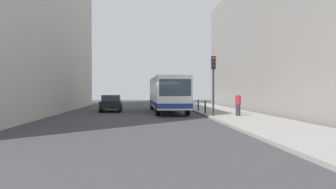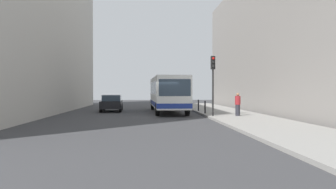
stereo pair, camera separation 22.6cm
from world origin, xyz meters
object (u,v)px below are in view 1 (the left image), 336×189
traffic_light (213,74)px  bus (167,92)px  car_beside_bus (111,103)px  bollard_mid (198,105)px  bollard_near (205,107)px  pedestrian_near_signal (238,104)px

traffic_light → bus: bearing=113.3°
car_beside_bus → bollard_mid: car_beside_bus is taller
bollard_near → bollard_mid: 3.12m
car_beside_bus → pedestrian_near_signal: 12.16m
pedestrian_near_signal → bollard_near: bearing=-50.2°
bollard_mid → pedestrian_near_signal: bearing=-71.3°
bus → pedestrian_near_signal: (4.45, -6.23, -0.79)m
bus → bollard_near: size_ratio=11.66×
car_beside_bus → bollard_mid: (7.57, -2.23, -0.16)m
car_beside_bus → bus: bearing=161.6°
bollard_mid → traffic_light: bearing=-89.0°
bus → traffic_light: (2.71, -6.28, 1.28)m
traffic_light → bollard_mid: 6.01m
car_beside_bus → traffic_light: bearing=132.8°
bollard_near → bollard_mid: bearing=90.0°
bus → traffic_light: size_ratio=2.70×
bus → traffic_light: bearing=111.8°
traffic_light → pedestrian_near_signal: (1.75, 0.05, -2.07)m
car_beside_bus → bollard_near: bearing=142.8°
bollard_near → pedestrian_near_signal: pedestrian_near_signal is taller
traffic_light → bollard_mid: bearing=91.0°
bus → pedestrian_near_signal: size_ratio=7.02×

